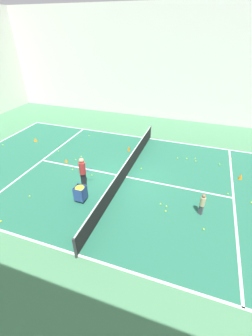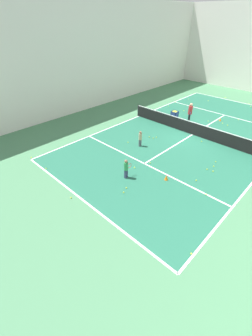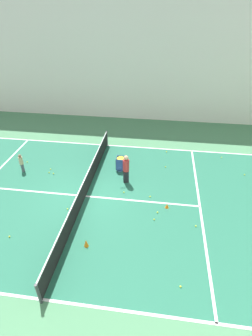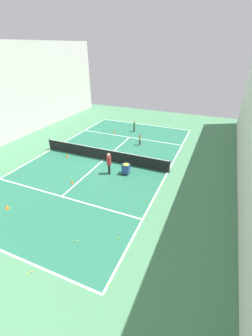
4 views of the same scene
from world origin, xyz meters
name	(u,v)px [view 3 (image 3 of 4)]	position (x,y,z in m)	size (l,w,h in m)	color
ground_plane	(86,196)	(0.00, 0.00, 0.00)	(33.94, 33.94, 0.00)	#477F56
court_playing_area	(86,196)	(0.00, 0.00, 0.00)	(10.78, 20.35, 0.00)	#23664C
line_sideline_left	(107,145)	(-5.39, 0.00, 0.01)	(0.10, 20.35, 0.00)	white
line_sideline_right	(42,299)	(5.39, 0.00, 0.01)	(0.10, 20.35, 0.00)	white
line_service_far	(200,206)	(0.00, 5.60, 0.01)	(10.78, 0.10, 0.00)	white
line_centre_service	(86,196)	(0.00, 0.00, 0.01)	(0.10, 11.19, 0.00)	white
hall_enclosure_left	(118,61)	(-10.26, 0.00, 4.40)	(0.15, 30.24, 8.79)	silver
tennis_net	(85,188)	(0.00, 0.00, 0.51)	(11.08, 0.10, 0.98)	#2D2D33
coach_at_net	(126,167)	(-1.45, 1.84, 0.94)	(0.47, 0.65, 1.65)	black
child_midcourt	(21,162)	(-1.67, -4.10, 0.64)	(0.31, 0.31, 1.11)	#4C4C56
ball_cart	(121,161)	(-2.60, 1.38, 0.57)	(0.50, 0.50, 0.83)	#2D478C
training_cone_2	(167,206)	(0.30, 4.03, 0.12)	(0.18, 0.18, 0.23)	orange
training_cone_3	(86,243)	(3.04, 0.86, 0.18)	(0.19, 0.19, 0.35)	orange
tennis_ball_0	(150,197)	(-0.36, 3.20, 0.04)	(0.07, 0.07, 0.07)	yellow
tennis_ball_3	(196,226)	(1.36, 5.29, 0.04)	(0.07, 0.07, 0.07)	yellow
tennis_ball_4	(51,169)	(-2.05, -2.62, 0.04)	(0.07, 0.07, 0.07)	yellow
tennis_ball_5	(191,152)	(-5.24, 5.55, 0.04)	(0.07, 0.07, 0.07)	yellow
tennis_ball_10	(27,162)	(-2.60, -4.32, 0.04)	(0.07, 0.07, 0.07)	yellow
tennis_ball_12	(49,172)	(-1.71, -2.59, 0.04)	(0.07, 0.07, 0.07)	yellow
tennis_ball_16	(180,287)	(4.32, 4.53, 0.04)	(0.07, 0.07, 0.07)	yellow
tennis_ball_17	(166,167)	(-3.21, 3.93, 0.04)	(0.07, 0.07, 0.07)	yellow
tennis_ball_19	(68,209)	(1.08, -0.58, 0.04)	(0.07, 0.07, 0.07)	yellow
tennis_ball_21	(9,237)	(3.03, -2.43, 0.04)	(0.07, 0.07, 0.07)	yellow
tennis_ball_22	(245,175)	(-3.00, 8.32, 0.04)	(0.07, 0.07, 0.07)	yellow
tennis_ball_23	(124,192)	(-0.53, 1.86, 0.04)	(0.07, 0.07, 0.07)	yellow
tennis_ball_25	(167,152)	(-5.00, 3.97, 0.04)	(0.07, 0.07, 0.07)	yellow
tennis_ball_27	(221,157)	(-4.74, 7.35, 0.04)	(0.07, 0.07, 0.07)	yellow
tennis_ball_28	(53,174)	(-1.64, -2.31, 0.04)	(0.07, 0.07, 0.07)	yellow
tennis_ball_29	(157,212)	(0.72, 3.61, 0.04)	(0.07, 0.07, 0.07)	yellow
tennis_ball_34	(154,219)	(1.20, 3.48, 0.04)	(0.07, 0.07, 0.07)	yellow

